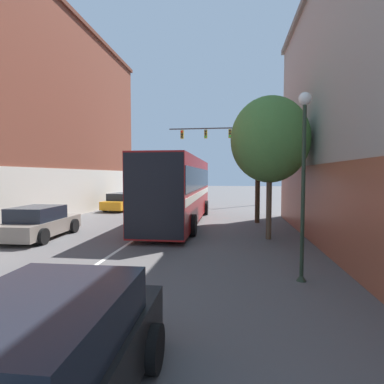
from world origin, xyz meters
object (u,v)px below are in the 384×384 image
object	(u,v)px
traffic_signal_gantry	(228,146)
street_lamp	(304,170)
hatchback_foreground	(27,381)
bus	(179,187)
street_tree_far	(258,149)
parked_car_left_near	(124,202)
street_tree_near	(270,140)
parked_car_left_mid	(39,223)

from	to	relation	value
traffic_signal_gantry	street_lamp	distance (m)	20.39
hatchback_foreground	street_lamp	bearing A→B (deg)	-37.01
hatchback_foreground	bus	bearing A→B (deg)	2.52
traffic_signal_gantry	street_lamp	world-z (taller)	traffic_signal_gantry
bus	street_tree_far	world-z (taller)	street_tree_far
hatchback_foreground	street_tree_far	distance (m)	15.97
traffic_signal_gantry	street_tree_far	bearing A→B (deg)	-79.77
bus	street_tree_far	xyz separation A→B (m)	(4.52, 0.65, 2.24)
street_lamp	street_tree_far	world-z (taller)	street_tree_far
hatchback_foreground	parked_car_left_near	bearing A→B (deg)	16.50
bus	hatchback_foreground	size ratio (longest dim) A/B	2.68
parked_car_left_near	street_tree_near	xyz separation A→B (m)	(10.25, -9.75, 3.64)
hatchback_foreground	street_tree_near	xyz separation A→B (m)	(3.60, 10.62, 3.58)
parked_car_left_mid	street_tree_far	size ratio (longest dim) A/B	0.72
parked_car_left_near	street_tree_far	size ratio (longest dim) A/B	0.81
bus	parked_car_left_mid	size ratio (longest dim) A/B	2.88
bus	parked_car_left_near	distance (m)	8.24
hatchback_foreground	street_lamp	size ratio (longest dim) A/B	0.92
hatchback_foreground	traffic_signal_gantry	world-z (taller)	traffic_signal_gantry
traffic_signal_gantry	street_tree_near	world-z (taller)	traffic_signal_gantry
parked_car_left_near	street_lamp	size ratio (longest dim) A/B	0.98
street_lamp	street_tree_far	distance (m)	9.86
parked_car_left_mid	traffic_signal_gantry	world-z (taller)	traffic_signal_gantry
parked_car_left_mid	street_lamp	distance (m)	11.28
parked_car_left_mid	street_lamp	xyz separation A→B (m)	(10.29, -4.05, 2.24)
bus	street_tree_near	bearing A→B (deg)	-130.54
street_tree_near	street_tree_far	distance (m)	4.54
hatchback_foreground	parked_car_left_mid	size ratio (longest dim) A/B	1.07
bus	parked_car_left_near	world-z (taller)	bus
street_tree_near	street_tree_far	bearing A→B (deg)	91.58
parked_car_left_near	street_tree_far	bearing A→B (deg)	-111.52
hatchback_foreground	traffic_signal_gantry	xyz separation A→B (m)	(1.61, 25.50, 4.81)
parked_car_left_mid	street_tree_near	size ratio (longest dim) A/B	0.68
hatchback_foreground	parked_car_left_mid	bearing A→B (deg)	32.69
street_tree_far	traffic_signal_gantry	bearing A→B (deg)	100.23
parked_car_left_mid	street_tree_far	bearing A→B (deg)	-62.60
hatchback_foreground	street_tree_near	world-z (taller)	street_tree_near
parked_car_left_near	street_tree_near	world-z (taller)	street_tree_near
parked_car_left_near	street_tree_near	bearing A→B (deg)	-127.85
parked_car_left_mid	traffic_signal_gantry	distance (m)	18.60
parked_car_left_near	street_lamp	bearing A→B (deg)	-139.24
street_tree_far	street_tree_near	bearing A→B (deg)	-88.42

